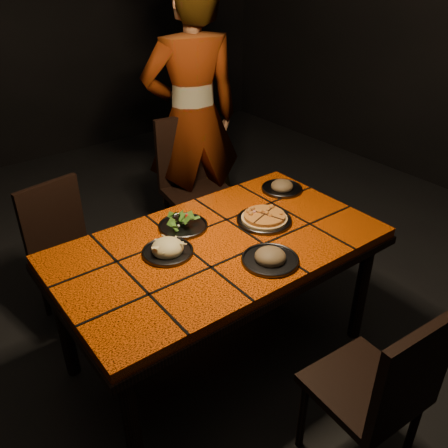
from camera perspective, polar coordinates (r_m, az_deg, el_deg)
room_shell at (r=2.03m, az=-0.68°, el=15.97°), size 6.04×7.04×3.08m
dining_table at (r=2.38m, az=-0.56°, el=-3.74°), size 1.62×0.92×0.75m
chair_near at (r=2.06m, az=18.61°, el=-18.20°), size 0.43×0.43×0.90m
chair_far_left at (r=2.96m, az=-18.61°, el=-2.29°), size 0.45×0.45×0.85m
chair_far_right at (r=3.40m, az=-3.64°, el=5.49°), size 0.51×0.51×1.00m
diner at (r=3.42m, az=-3.81°, el=12.47°), size 0.79×0.62×1.91m
plate_pizza at (r=2.50m, az=4.87°, el=0.65°), size 0.31×0.31×0.04m
plate_pasta at (r=2.25m, az=-6.79°, el=-3.06°), size 0.25×0.25×0.08m
plate_salad at (r=2.45m, az=-4.95°, el=0.10°), size 0.26×0.26×0.07m
plate_mushroom_a at (r=2.19m, az=5.59°, el=-4.01°), size 0.27×0.27×0.09m
plate_mushroom_b at (r=2.85m, az=6.99°, el=4.47°), size 0.24×0.24×0.08m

